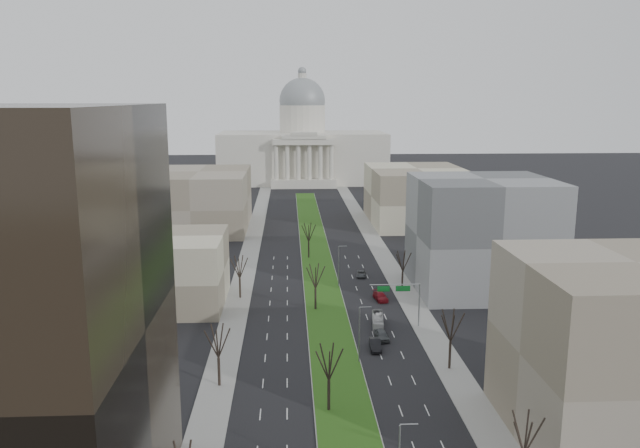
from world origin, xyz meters
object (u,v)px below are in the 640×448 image
object	(u,v)px
car_grey_near	(381,335)
car_red	(380,296)
car_grey_far	(361,274)
box_van	(378,321)
car_black	(375,344)

from	to	relation	value
car_grey_near	car_red	distance (m)	21.15
car_grey_far	box_van	size ratio (longest dim) A/B	0.58
car_grey_near	car_grey_far	size ratio (longest dim) A/B	1.04
car_black	car_red	distance (m)	25.59
car_red	car_black	bearing A→B (deg)	-108.32
car_red	box_van	distance (m)	15.37
box_van	car_red	bearing A→B (deg)	86.61
car_red	car_grey_near	bearing A→B (deg)	-105.91
car_black	car_red	xyz separation A→B (m)	(4.56, 25.18, -0.04)
car_red	car_grey_far	size ratio (longest dim) A/B	1.17
car_grey_near	car_grey_far	world-z (taller)	car_grey_near
car_grey_near	car_grey_far	distance (m)	38.20
car_black	box_van	bearing A→B (deg)	82.40
car_grey_far	box_van	world-z (taller)	box_van
car_black	car_red	world-z (taller)	car_black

